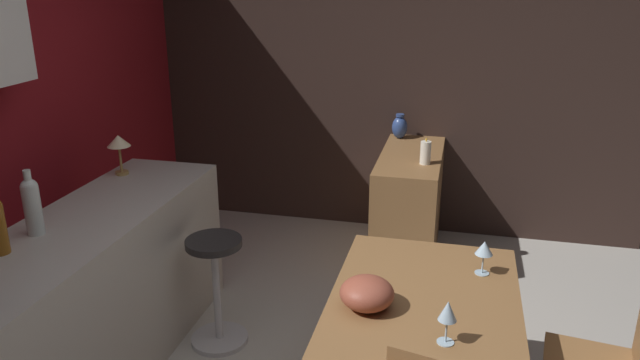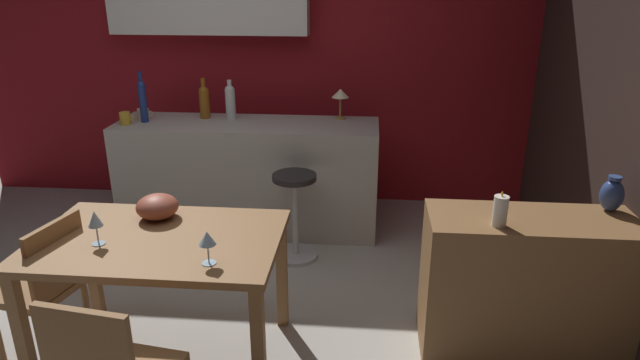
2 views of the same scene
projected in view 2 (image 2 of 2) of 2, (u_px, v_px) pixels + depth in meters
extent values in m
plane|color=#B7B2A8|center=(189.00, 318.00, 3.43)|extent=(9.00, 9.00, 0.00)
cube|color=maroon|center=(250.00, 59.00, 4.93)|extent=(5.20, 0.10, 2.60)
cube|color=#33231E|center=(636.00, 112.00, 3.04)|extent=(0.10, 4.40, 2.60)
cube|color=olive|center=(158.00, 241.00, 2.84)|extent=(1.27, 0.82, 0.04)
cube|color=olive|center=(92.00, 264.00, 3.36)|extent=(0.06, 0.06, 0.70)
cube|color=olive|center=(282.00, 273.00, 3.26)|extent=(0.06, 0.06, 0.70)
cube|color=olive|center=(22.00, 337.00, 2.69)|extent=(0.06, 0.06, 0.70)
cube|color=olive|center=(259.00, 350.00, 2.59)|extent=(0.06, 0.06, 0.70)
cube|color=#B2ADA3|center=(249.00, 176.00, 4.54)|extent=(2.10, 0.60, 0.90)
cube|color=olive|center=(525.00, 286.00, 3.01)|extent=(1.10, 0.44, 0.82)
cube|color=olive|center=(37.00, 288.00, 2.95)|extent=(0.48, 0.48, 0.04)
cube|color=olive|center=(57.00, 259.00, 2.83)|extent=(0.11, 0.38, 0.41)
cylinder|color=olive|center=(43.00, 303.00, 3.22)|extent=(0.04, 0.04, 0.41)
cylinder|color=olive|center=(46.00, 346.00, 2.85)|extent=(0.04, 0.04, 0.41)
cylinder|color=olive|center=(88.00, 312.00, 3.13)|extent=(0.04, 0.04, 0.41)
cylinder|color=#262323|center=(294.00, 177.00, 3.95)|extent=(0.32, 0.32, 0.04)
cylinder|color=silver|center=(295.00, 218.00, 4.06)|extent=(0.04, 0.04, 0.62)
cylinder|color=silver|center=(296.00, 255.00, 4.17)|extent=(0.34, 0.34, 0.03)
cylinder|color=silver|center=(99.00, 244.00, 2.76)|extent=(0.07, 0.07, 0.00)
cylinder|color=silver|center=(97.00, 235.00, 2.75)|extent=(0.01, 0.01, 0.10)
cone|color=silver|center=(95.00, 219.00, 2.71)|extent=(0.07, 0.07, 0.08)
cylinder|color=silver|center=(209.00, 263.00, 2.58)|extent=(0.07, 0.07, 0.00)
cylinder|color=silver|center=(208.00, 254.00, 2.56)|extent=(0.01, 0.01, 0.10)
cone|color=silver|center=(207.00, 238.00, 2.53)|extent=(0.08, 0.08, 0.07)
ellipsoid|color=#9E4C38|center=(157.00, 207.00, 3.04)|extent=(0.23, 0.23, 0.13)
cylinder|color=silver|center=(231.00, 105.00, 4.46)|extent=(0.08, 0.08, 0.24)
sphere|color=silver|center=(230.00, 90.00, 4.42)|extent=(0.08, 0.08, 0.08)
cylinder|color=silver|center=(229.00, 84.00, 4.40)|extent=(0.03, 0.03, 0.06)
cylinder|color=navy|center=(143.00, 104.00, 4.36)|extent=(0.06, 0.06, 0.30)
sphere|color=navy|center=(141.00, 85.00, 4.30)|extent=(0.06, 0.06, 0.06)
cylinder|color=navy|center=(140.00, 77.00, 4.28)|extent=(0.03, 0.03, 0.09)
cylinder|color=#8C5114|center=(205.00, 105.00, 4.49)|extent=(0.08, 0.08, 0.22)
sphere|color=#8C5114|center=(204.00, 91.00, 4.45)|extent=(0.08, 0.08, 0.08)
cylinder|color=#8C5114|center=(203.00, 83.00, 4.43)|extent=(0.04, 0.04, 0.08)
cylinder|color=gold|center=(125.00, 118.00, 4.32)|extent=(0.08, 0.08, 0.10)
torus|color=gold|center=(132.00, 118.00, 4.31)|extent=(0.05, 0.01, 0.05)
cylinder|color=beige|center=(143.00, 114.00, 4.49)|extent=(0.09, 0.09, 0.08)
torus|color=beige|center=(150.00, 113.00, 4.48)|extent=(0.05, 0.01, 0.05)
cylinder|color=#A58447|center=(340.00, 118.00, 4.49)|extent=(0.08, 0.08, 0.02)
cylinder|color=#A58447|center=(340.00, 107.00, 4.46)|extent=(0.02, 0.02, 0.16)
cone|color=beige|center=(340.00, 93.00, 4.42)|extent=(0.14, 0.14, 0.07)
cylinder|color=white|center=(500.00, 211.00, 2.75)|extent=(0.07, 0.07, 0.16)
ellipsoid|color=yellow|center=(502.00, 194.00, 2.72)|extent=(0.01, 0.01, 0.03)
ellipsoid|color=#334C8C|center=(612.00, 195.00, 2.93)|extent=(0.12, 0.12, 0.18)
cylinder|color=#334C8C|center=(615.00, 178.00, 2.89)|extent=(0.07, 0.07, 0.02)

